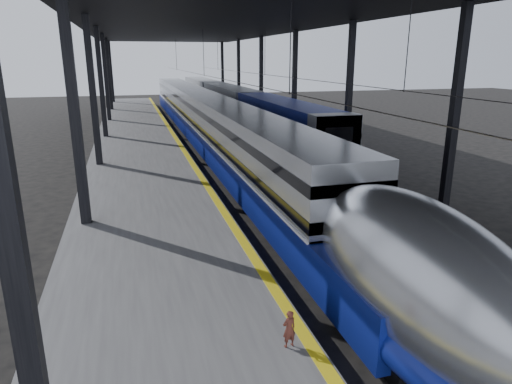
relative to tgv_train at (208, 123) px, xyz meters
name	(u,v)px	position (x,y,z in m)	size (l,w,h in m)	color
ground	(279,290)	(-2.00, -23.81, -1.87)	(160.00, 160.00, 0.00)	black
platform	(139,153)	(-5.50, -3.81, -1.37)	(6.00, 80.00, 1.00)	#4C4C4F
yellow_strip	(180,144)	(-2.70, -3.81, -0.87)	(0.30, 80.00, 0.01)	gold
rails	(251,153)	(2.50, -3.81, -1.79)	(6.52, 80.00, 0.16)	slate
canopy	(213,22)	(-0.10, -3.81, 7.24)	(18.00, 75.00, 9.47)	black
tgv_train	(208,123)	(0.00, 0.00, 0.00)	(2.79, 65.20, 4.00)	#B1B3B8
second_train	(231,104)	(5.00, 14.29, 0.07)	(2.78, 56.05, 3.82)	navy
child	(289,329)	(-3.16, -27.90, -0.46)	(0.30, 0.20, 0.83)	#471F17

